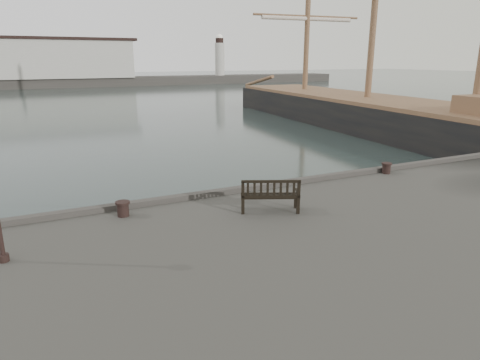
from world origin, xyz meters
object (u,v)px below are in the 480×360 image
at_px(bollard_left, 123,209).
at_px(tall_ship_main, 366,119).
at_px(bollard_right, 386,168).
at_px(bench, 270,201).

distance_m(bollard_left, tall_ship_main, 31.60).
bearing_deg(tall_ship_main, bollard_left, -140.31).
height_order(bollard_left, tall_ship_main, tall_ship_main).
bearing_deg(bollard_left, bollard_right, 1.82).
relative_size(bollard_left, bollard_right, 1.04).
bearing_deg(bollard_left, bench, -20.29).
xyz_separation_m(bench, bollard_left, (-4.19, 1.55, -0.10)).
relative_size(bench, bollard_left, 4.12).
bearing_deg(tall_ship_main, bollard_right, -125.49).
height_order(bollard_right, tall_ship_main, tall_ship_main).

